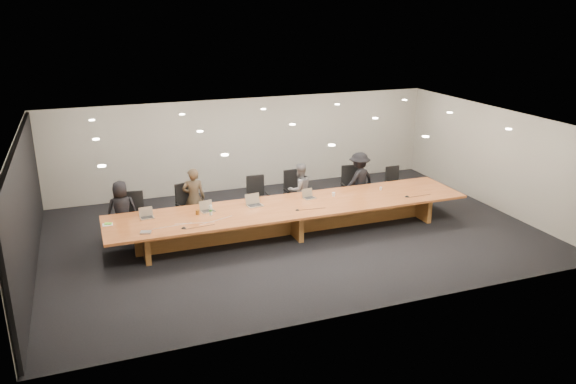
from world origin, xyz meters
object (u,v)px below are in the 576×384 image
at_px(laptop_a, 147,213).
at_px(av_box, 146,232).
at_px(person_a, 122,210).
at_px(water_bottle, 211,210).
at_px(conference_table, 292,214).
at_px(laptop_b, 208,207).
at_px(laptop_d, 310,194).
at_px(mic_right, 407,196).
at_px(chair_far_left, 135,214).
at_px(paper_cup_far, 381,189).
at_px(mic_left, 184,228).
at_px(laptop_c, 255,200).
at_px(person_c, 300,189).
at_px(chair_left, 189,206).
at_px(paper_cup_near, 334,194).
at_px(chair_right, 353,187).
at_px(chair_mid_left, 258,197).
at_px(person_d, 359,180).
at_px(mic_center, 297,210).
at_px(person_b, 194,198).
at_px(amber_mug, 198,212).
at_px(chair_far_right, 395,184).
at_px(chair_mid_right, 296,192).

relative_size(laptop_a, av_box, 1.38).
height_order(person_a, water_bottle, person_a).
bearing_deg(conference_table, laptop_b, 171.93).
height_order(person_a, laptop_d, person_a).
height_order(person_a, mic_right, person_a).
bearing_deg(chair_far_left, paper_cup_far, -3.03).
bearing_deg(person_a, mic_left, 121.87).
bearing_deg(laptop_b, av_box, -162.28).
bearing_deg(laptop_a, water_bottle, -16.11).
bearing_deg(person_a, laptop_a, 119.65).
bearing_deg(water_bottle, laptop_b, 93.94).
bearing_deg(laptop_c, person_a, 156.22).
distance_m(laptop_a, laptop_b, 1.42).
bearing_deg(laptop_c, person_c, 22.15).
height_order(chair_left, paper_cup_near, chair_left).
height_order(chair_right, water_bottle, chair_right).
distance_m(conference_table, chair_mid_left, 1.43).
xyz_separation_m(person_d, mic_center, (-2.46, -1.55, -0.03)).
distance_m(laptop_a, laptop_d, 4.06).
height_order(person_c, laptop_d, person_c).
bearing_deg(conference_table, laptop_a, 174.14).
bearing_deg(mic_center, paper_cup_far, 14.33).
distance_m(chair_left, chair_right, 4.61).
distance_m(conference_table, person_b, 2.54).
height_order(paper_cup_far, mic_right, paper_cup_far).
relative_size(water_bottle, mic_right, 1.88).
bearing_deg(mic_center, mic_left, -176.14).
relative_size(laptop_d, paper_cup_near, 3.05).
xyz_separation_m(person_c, amber_mug, (-2.98, -0.99, 0.08)).
relative_size(chair_far_right, paper_cup_far, 12.59).
xyz_separation_m(laptop_c, laptop_d, (1.48, 0.06, -0.03)).
relative_size(chair_mid_left, mic_center, 11.18).
relative_size(person_b, water_bottle, 6.79).
bearing_deg(chair_far_left, chair_mid_left, 7.19).
distance_m(paper_cup_far, av_box, 6.31).
distance_m(chair_mid_right, av_box, 4.63).
distance_m(water_bottle, mic_right, 5.05).
bearing_deg(mic_right, chair_far_right, 68.08).
distance_m(person_c, av_box, 4.60).
height_order(mic_left, mic_right, mic_right).
distance_m(chair_right, chair_far_right, 1.41).
xyz_separation_m(chair_left, laptop_b, (0.26, -0.97, 0.29)).
height_order(laptop_d, mic_right, laptop_d).
xyz_separation_m(chair_far_left, water_bottle, (1.63, -1.22, 0.32)).
distance_m(person_d, paper_cup_far, 0.90).
bearing_deg(av_box, amber_mug, 46.08).
height_order(person_d, av_box, person_d).
xyz_separation_m(chair_mid_left, laptop_d, (1.06, -1.02, 0.30)).
xyz_separation_m(conference_table, chair_mid_right, (0.62, 1.33, 0.08)).
bearing_deg(laptop_a, mic_center, -15.80).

